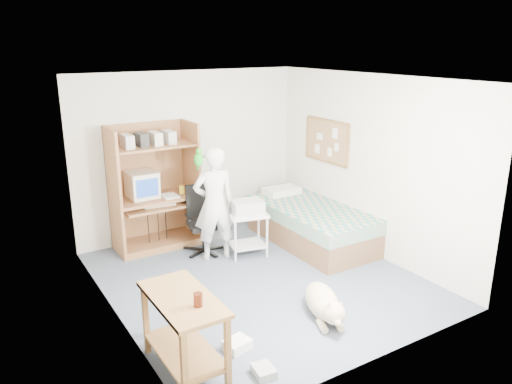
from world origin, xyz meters
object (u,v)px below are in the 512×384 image
(bed, at_px, (311,224))
(person, at_px, (214,204))
(printer_cart, at_px, (247,227))
(side_desk, at_px, (184,323))
(office_chair, at_px, (203,229))
(dog, at_px, (324,303))
(computer_hutch, at_px, (154,192))

(bed, relative_size, person, 1.28)
(person, relative_size, printer_cart, 2.53)
(side_desk, xyz_separation_m, office_chair, (1.34, 2.38, -0.15))
(bed, bearing_deg, side_desk, -147.50)
(person, distance_m, printer_cart, 0.59)
(dog, bearing_deg, office_chair, 119.42)
(person, bearing_deg, printer_cart, 171.06)
(bed, xyz_separation_m, dog, (-1.18, -1.76, -0.12))
(dog, bearing_deg, bed, 77.46)
(office_chair, height_order, dog, office_chair)
(office_chair, bearing_deg, dog, -71.58)
(office_chair, bearing_deg, printer_cart, -33.42)
(computer_hutch, distance_m, printer_cart, 1.45)
(bed, height_order, side_desk, side_desk)
(bed, height_order, office_chair, office_chair)
(person, height_order, printer_cart, person)
(computer_hutch, distance_m, bed, 2.35)
(computer_hutch, height_order, bed, computer_hutch)
(person, height_order, dog, person)
(bed, bearing_deg, computer_hutch, 150.71)
(computer_hutch, bearing_deg, office_chair, -48.98)
(computer_hutch, bearing_deg, dog, -74.21)
(dog, bearing_deg, side_desk, -156.76)
(bed, relative_size, office_chair, 2.13)
(office_chair, distance_m, printer_cart, 0.66)
(computer_hutch, relative_size, dog, 1.81)
(side_desk, xyz_separation_m, printer_cart, (1.81, 1.93, -0.08))
(computer_hutch, bearing_deg, bed, -29.29)
(person, distance_m, dog, 2.13)
(computer_hutch, xyz_separation_m, office_chair, (0.49, -0.56, -0.48))
(computer_hutch, height_order, office_chair, computer_hutch)
(bed, bearing_deg, dog, -123.91)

